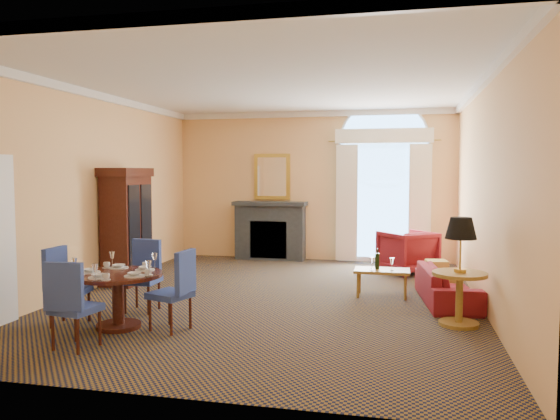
% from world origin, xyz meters
% --- Properties ---
extents(ground, '(7.50, 7.50, 0.00)m').
position_xyz_m(ground, '(0.00, 0.00, 0.00)').
color(ground, black).
rests_on(ground, ground).
extents(room_envelope, '(6.04, 7.52, 3.45)m').
position_xyz_m(room_envelope, '(-0.03, 0.67, 2.51)').
color(room_envelope, '#FFC479').
rests_on(room_envelope, ground).
extents(armoire, '(0.57, 1.00, 1.97)m').
position_xyz_m(armoire, '(-2.72, 0.59, 0.95)').
color(armoire, black).
rests_on(armoire, ground).
extents(dining_table, '(1.08, 1.08, 0.88)m').
position_xyz_m(dining_table, '(-1.47, -1.96, 0.52)').
color(dining_table, black).
rests_on(dining_table, ground).
extents(dining_chair_north, '(0.46, 0.47, 0.97)m').
position_xyz_m(dining_chair_north, '(-1.57, -1.07, 0.55)').
color(dining_chair_north, '#253B92').
rests_on(dining_chair_north, ground).
extents(dining_chair_south, '(0.50, 0.50, 0.97)m').
position_xyz_m(dining_chair_south, '(-1.53, -2.85, 0.55)').
color(dining_chair_south, '#253B92').
rests_on(dining_chair_south, ground).
extents(dining_chair_east, '(0.55, 0.55, 0.97)m').
position_xyz_m(dining_chair_east, '(-0.72, -1.89, 0.55)').
color(dining_chair_east, '#253B92').
rests_on(dining_chair_east, ground).
extents(dining_chair_west, '(0.49, 0.49, 0.97)m').
position_xyz_m(dining_chair_west, '(-2.22, -1.97, 0.55)').
color(dining_chair_west, '#253B92').
rests_on(dining_chair_west, ground).
extents(sofa, '(0.88, 1.82, 0.51)m').
position_xyz_m(sofa, '(2.55, 0.27, 0.26)').
color(sofa, maroon).
rests_on(sofa, ground).
extents(armchair, '(1.22, 1.23, 0.81)m').
position_xyz_m(armchair, '(2.00, 2.52, 0.40)').
color(armchair, maroon).
rests_on(armchair, ground).
extents(coffee_table, '(0.83, 0.46, 0.74)m').
position_xyz_m(coffee_table, '(1.60, 0.44, 0.40)').
color(coffee_table, olive).
rests_on(coffee_table, ground).
extents(side_table, '(0.67, 0.67, 1.32)m').
position_xyz_m(side_table, '(2.60, -0.94, 0.84)').
color(side_table, olive).
rests_on(side_table, ground).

